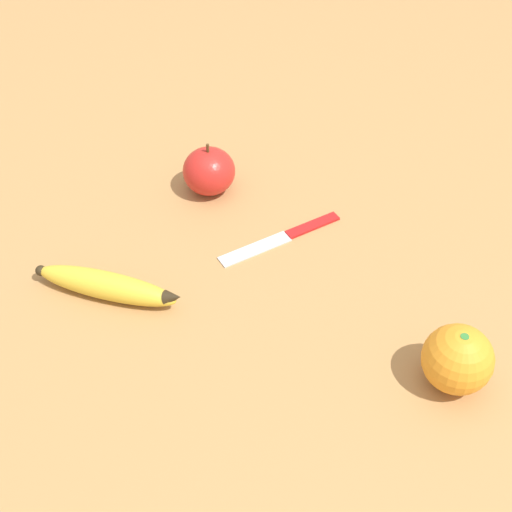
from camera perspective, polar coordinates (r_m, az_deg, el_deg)
The scene contains 5 objects.
ground_plane at distance 0.91m, azimuth -3.18°, elevation -4.86°, with size 3.00×3.00×0.00m, color #A87A47.
banana at distance 0.93m, azimuth -11.77°, elevation -2.34°, with size 0.13×0.19×0.04m.
orange at distance 0.84m, azimuth 15.82°, elevation -7.95°, with size 0.08×0.08×0.08m.
apple at distance 1.07m, azimuth -3.78°, elevation 6.80°, with size 0.08×0.08×0.08m.
paring_knife at distance 1.01m, azimuth 2.34°, elevation 1.62°, with size 0.07×0.19×0.01m.
Camera 1 is at (-0.58, 0.11, 0.68)m, focal length 50.00 mm.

